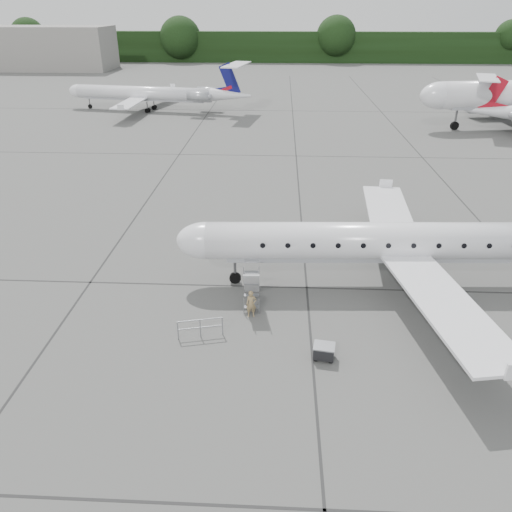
# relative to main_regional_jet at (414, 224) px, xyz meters

# --- Properties ---
(ground) EXTENTS (320.00, 320.00, 0.00)m
(ground) POSITION_rel_main_regional_jet_xyz_m (-0.35, -4.91, -3.83)
(ground) COLOR #575755
(ground) RESTS_ON ground
(treeline) EXTENTS (260.00, 4.00, 8.00)m
(treeline) POSITION_rel_main_regional_jet_xyz_m (-0.35, 125.09, 0.17)
(treeline) COLOR black
(treeline) RESTS_ON ground
(terminal_building) EXTENTS (40.00, 14.00, 10.00)m
(terminal_building) POSITION_rel_main_regional_jet_xyz_m (-70.35, 105.09, 1.17)
(terminal_building) COLOR gray
(terminal_building) RESTS_ON ground
(main_regional_jet) EXTENTS (30.83, 22.86, 7.66)m
(main_regional_jet) POSITION_rel_main_regional_jet_xyz_m (0.00, 0.00, 0.00)
(main_regional_jet) COLOR silver
(main_regional_jet) RESTS_ON ground
(airstair) EXTENTS (0.95, 2.29, 2.40)m
(airstair) POSITION_rel_main_regional_jet_xyz_m (-8.94, -2.66, -2.63)
(airstair) COLOR silver
(airstair) RESTS_ON ground
(passenger) EXTENTS (0.59, 0.42, 1.50)m
(passenger) POSITION_rel_main_regional_jet_xyz_m (-8.88, -3.94, -3.08)
(passenger) COLOR #8E764D
(passenger) RESTS_ON ground
(safety_railing) EXTENTS (2.16, 0.57, 1.00)m
(safety_railing) POSITION_rel_main_regional_jet_xyz_m (-11.29, -5.90, -3.33)
(safety_railing) COLOR gray
(safety_railing) RESTS_ON ground
(baggage_cart) EXTENTS (1.04, 0.89, 0.81)m
(baggage_cart) POSITION_rel_main_regional_jet_xyz_m (-5.30, -7.32, -3.43)
(baggage_cart) COLOR black
(baggage_cart) RESTS_ON ground
(bg_regional_left) EXTENTS (30.36, 23.94, 7.24)m
(bg_regional_left) POSITION_rel_main_regional_jet_xyz_m (-28.70, 52.17, -0.21)
(bg_regional_left) COLOR silver
(bg_regional_left) RESTS_ON ground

